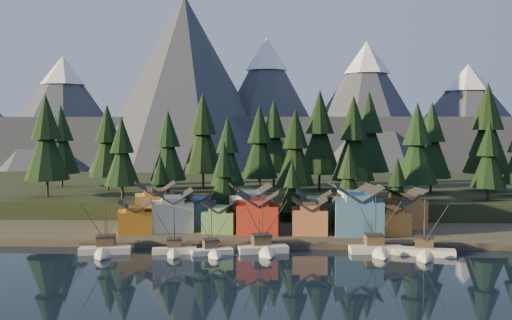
{
  "coord_description": "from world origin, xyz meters",
  "views": [
    {
      "loc": [
        1.94,
        -101.5,
        25.04
      ],
      "look_at": [
        -3.57,
        30.0,
        17.52
      ],
      "focal_mm": 40.0,
      "sensor_mm": 36.0,
      "label": 1
    }
  ],
  "objects_px": {
    "boat_0": "(104,243)",
    "boat_1": "(174,245)",
    "boat_2": "(213,245)",
    "boat_3": "(264,241)",
    "boat_6": "(425,245)",
    "house_back_1": "(199,209)",
    "house_front_1": "(172,209)",
    "boat_5": "(377,242)",
    "house_back_0": "(155,203)",
    "house_front_0": "(135,216)"
  },
  "relations": [
    {
      "from": "house_front_1",
      "to": "house_back_0",
      "type": "xyz_separation_m",
      "value": [
        -5.63,
        7.52,
        0.47
      ]
    },
    {
      "from": "house_front_0",
      "to": "boat_6",
      "type": "bearing_deg",
      "value": -27.05
    },
    {
      "from": "boat_0",
      "to": "house_front_0",
      "type": "relative_size",
      "value": 1.42
    },
    {
      "from": "boat_2",
      "to": "boat_3",
      "type": "bearing_deg",
      "value": -6.98
    },
    {
      "from": "house_back_1",
      "to": "house_back_0",
      "type": "bearing_deg",
      "value": 164.83
    },
    {
      "from": "boat_6",
      "to": "house_front_0",
      "type": "bearing_deg",
      "value": 178.86
    },
    {
      "from": "boat_0",
      "to": "boat_5",
      "type": "relative_size",
      "value": 0.98
    },
    {
      "from": "boat_6",
      "to": "boat_5",
      "type": "bearing_deg",
      "value": -179.98
    },
    {
      "from": "boat_1",
      "to": "boat_3",
      "type": "bearing_deg",
      "value": -4.41
    },
    {
      "from": "boat_1",
      "to": "boat_3",
      "type": "height_order",
      "value": "boat_3"
    },
    {
      "from": "boat_6",
      "to": "house_front_0",
      "type": "relative_size",
      "value": 1.5
    },
    {
      "from": "boat_3",
      "to": "house_back_0",
      "type": "xyz_separation_m",
      "value": [
        -27.08,
        23.81,
        4.43
      ]
    },
    {
      "from": "boat_3",
      "to": "boat_6",
      "type": "distance_m",
      "value": 31.23
    },
    {
      "from": "boat_2",
      "to": "house_back_1",
      "type": "distance_m",
      "value": 23.39
    },
    {
      "from": "boat_3",
      "to": "house_back_0",
      "type": "relative_size",
      "value": 1.11
    },
    {
      "from": "house_back_0",
      "to": "house_front_0",
      "type": "bearing_deg",
      "value": -115.06
    },
    {
      "from": "house_back_0",
      "to": "boat_6",
      "type": "bearing_deg",
      "value": -37.47
    },
    {
      "from": "boat_3",
      "to": "boat_6",
      "type": "bearing_deg",
      "value": -15.9
    },
    {
      "from": "boat_0",
      "to": "house_back_0",
      "type": "bearing_deg",
      "value": 69.7
    },
    {
      "from": "house_back_0",
      "to": "boat_0",
      "type": "bearing_deg",
      "value": -113.75
    },
    {
      "from": "house_front_0",
      "to": "boat_1",
      "type": "bearing_deg",
      "value": -65.25
    },
    {
      "from": "boat_3",
      "to": "house_back_1",
      "type": "height_order",
      "value": "boat_3"
    },
    {
      "from": "house_front_0",
      "to": "boat_3",
      "type": "bearing_deg",
      "value": -37.66
    },
    {
      "from": "boat_2",
      "to": "house_back_1",
      "type": "xyz_separation_m",
      "value": [
        -6.0,
        22.27,
        3.91
      ]
    },
    {
      "from": "boat_6",
      "to": "boat_0",
      "type": "bearing_deg",
      "value": -166.98
    },
    {
      "from": "boat_2",
      "to": "boat_3",
      "type": "relative_size",
      "value": 0.81
    },
    {
      "from": "boat_0",
      "to": "boat_1",
      "type": "xyz_separation_m",
      "value": [
        13.71,
        0.9,
        -0.5
      ]
    },
    {
      "from": "boat_0",
      "to": "boat_5",
      "type": "xyz_separation_m",
      "value": [
        53.91,
        2.84,
        0.01
      ]
    },
    {
      "from": "boat_0",
      "to": "house_back_1",
      "type": "distance_m",
      "value": 27.7
    },
    {
      "from": "boat_6",
      "to": "house_front_1",
      "type": "xyz_separation_m",
      "value": [
        -52.65,
        17.62,
        4.25
      ]
    },
    {
      "from": "boat_0",
      "to": "house_back_1",
      "type": "height_order",
      "value": "boat_0"
    },
    {
      "from": "boat_3",
      "to": "house_front_0",
      "type": "distance_m",
      "value": 32.04
    },
    {
      "from": "boat_6",
      "to": "house_back_1",
      "type": "xyz_separation_m",
      "value": [
        -47.24,
        21.76,
        3.72
      ]
    },
    {
      "from": "boat_0",
      "to": "house_back_0",
      "type": "relative_size",
      "value": 1.09
    },
    {
      "from": "house_front_0",
      "to": "house_back_0",
      "type": "height_order",
      "value": "house_back_0"
    },
    {
      "from": "house_back_0",
      "to": "boat_5",
      "type": "bearing_deg",
      "value": -39.3
    },
    {
      "from": "boat_1",
      "to": "house_back_0",
      "type": "height_order",
      "value": "house_back_0"
    },
    {
      "from": "boat_1",
      "to": "house_back_1",
      "type": "height_order",
      "value": "house_back_1"
    },
    {
      "from": "boat_1",
      "to": "house_back_0",
      "type": "bearing_deg",
      "value": 101.39
    },
    {
      "from": "boat_2",
      "to": "house_front_0",
      "type": "height_order",
      "value": "boat_2"
    },
    {
      "from": "boat_2",
      "to": "house_back_1",
      "type": "relative_size",
      "value": 1.22
    },
    {
      "from": "boat_3",
      "to": "house_front_1",
      "type": "distance_m",
      "value": 27.22
    },
    {
      "from": "house_back_0",
      "to": "house_back_1",
      "type": "distance_m",
      "value": 11.59
    },
    {
      "from": "boat_6",
      "to": "house_front_0",
      "type": "xyz_separation_m",
      "value": [
        -60.38,
        14.26,
        3.14
      ]
    },
    {
      "from": "boat_0",
      "to": "boat_3",
      "type": "height_order",
      "value": "boat_3"
    },
    {
      "from": "boat_0",
      "to": "boat_5",
      "type": "height_order",
      "value": "boat_5"
    },
    {
      "from": "boat_2",
      "to": "boat_6",
      "type": "distance_m",
      "value": 41.24
    },
    {
      "from": "boat_3",
      "to": "house_front_0",
      "type": "height_order",
      "value": "boat_3"
    },
    {
      "from": "boat_1",
      "to": "house_back_1",
      "type": "distance_m",
      "value": 22.25
    },
    {
      "from": "boat_3",
      "to": "boat_6",
      "type": "height_order",
      "value": "boat_3"
    }
  ]
}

